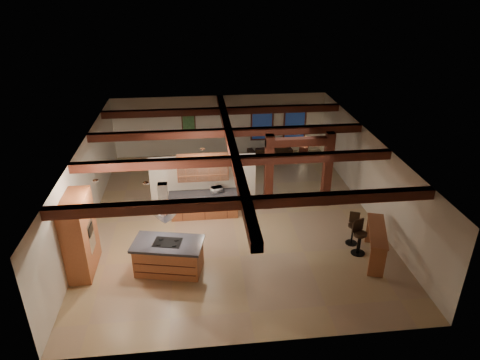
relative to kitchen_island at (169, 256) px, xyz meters
The scene contains 23 objects.
ground 3.69m from the kitchen_island, 53.91° to the left, with size 12.00×12.00×0.00m, color tan.
room_walls 3.87m from the kitchen_island, 53.91° to the left, with size 12.00×12.00×12.00m.
ceiling_beams 4.29m from the kitchen_island, 53.91° to the left, with size 10.00×12.00×0.28m.
timber_posts 5.93m from the kitchen_island, 36.59° to the left, with size 2.50×0.30×2.90m.
partition_wall 3.69m from the kitchen_island, 71.54° to the left, with size 3.80×0.18×2.20m, color beige.
pantry_cabinet 2.63m from the kitchen_island, behind, with size 0.67×1.60×2.40m.
back_counter 3.27m from the kitchen_island, 69.38° to the left, with size 2.50×0.66×0.94m.
upper_display_cabinet 3.71m from the kitchen_island, 70.55° to the left, with size 1.80×0.36×0.95m.
range_hood 1.28m from the kitchen_island, 90.00° to the left, with size 1.10×1.10×1.40m.
back_windows 10.22m from the kitchen_island, 60.87° to the left, with size 2.70×0.07×1.70m.
framed_art 8.99m from the kitchen_island, 85.80° to the left, with size 0.65×0.05×0.85m.
recessed_cans 2.60m from the kitchen_island, 110.41° to the left, with size 3.16×2.46×0.03m.
kitchen_island is the anchor object (origin of this frame).
dining_table 5.56m from the kitchen_island, 75.60° to the left, with size 1.68×0.94×0.59m, color #3D1D0F.
sofa 9.39m from the kitchen_island, 61.60° to the left, with size 2.07×0.81×0.61m, color black.
microwave 3.51m from the kitchen_island, 62.16° to the left, with size 0.39×0.26×0.21m, color silver.
bar_counter 6.29m from the kitchen_island, ahead, with size 1.11×2.05×1.05m.
side_table 10.24m from the kitchen_island, 53.34° to the left, with size 0.41×0.41×0.51m, color #3C160F.
table_lamp 10.24m from the kitchen_island, 53.34° to the left, with size 0.29×0.29×0.34m.
bar_stool_a 5.86m from the kitchen_island, ahead, with size 0.42×0.43×1.11m.
bar_stool_b 5.92m from the kitchen_island, ahead, with size 0.42×0.44×1.16m.
bar_stool_c 5.95m from the kitchen_island, ahead, with size 0.41×0.42×1.09m.
dining_chairs 5.55m from the kitchen_island, 75.60° to the left, with size 1.89×1.89×1.09m.
Camera 1 is at (-1.19, -13.44, 8.06)m, focal length 32.00 mm.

